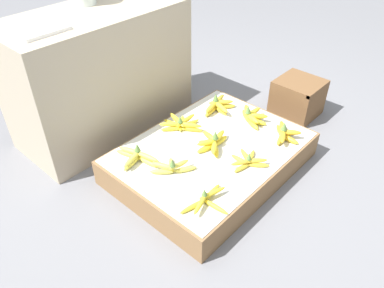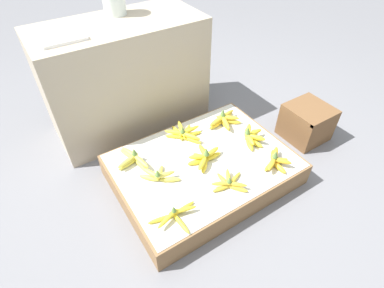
% 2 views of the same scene
% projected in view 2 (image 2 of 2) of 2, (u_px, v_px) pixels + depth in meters
% --- Properties ---
extents(ground_plane, '(10.00, 10.00, 0.00)m').
position_uv_depth(ground_plane, '(203.00, 177.00, 1.94)').
color(ground_plane, slate).
extents(display_platform, '(1.07, 0.79, 0.16)m').
position_uv_depth(display_platform, '(203.00, 169.00, 1.88)').
color(display_platform, olive).
rests_on(display_platform, ground_plane).
extents(back_vendor_table, '(1.09, 0.52, 0.77)m').
position_uv_depth(back_vendor_table, '(126.00, 78.00, 2.11)').
color(back_vendor_table, tan).
rests_on(back_vendor_table, ground_plane).
extents(wooden_crate, '(0.29, 0.29, 0.25)m').
position_uv_depth(wooden_crate, '(307.00, 122.00, 2.15)').
color(wooden_crate, brown).
rests_on(wooden_crate, ground_plane).
extents(banana_bunch_front_left, '(0.27, 0.17, 0.08)m').
position_uv_depth(banana_bunch_front_left, '(175.00, 215.00, 1.51)').
color(banana_bunch_front_left, yellow).
rests_on(banana_bunch_front_left, display_platform).
extents(banana_bunch_front_midleft, '(0.22, 0.21, 0.09)m').
position_uv_depth(banana_bunch_front_midleft, '(229.00, 183.00, 1.67)').
color(banana_bunch_front_midleft, gold).
rests_on(banana_bunch_front_midleft, display_platform).
extents(banana_bunch_front_midright, '(0.20, 0.20, 0.11)m').
position_uv_depth(banana_bunch_front_midright, '(275.00, 160.00, 1.78)').
color(banana_bunch_front_midright, gold).
rests_on(banana_bunch_front_midright, display_platform).
extents(banana_bunch_middle_left, '(0.20, 0.19, 0.10)m').
position_uv_depth(banana_bunch_middle_left, '(159.00, 175.00, 1.70)').
color(banana_bunch_middle_left, '#DBCC4C').
rests_on(banana_bunch_middle_left, display_platform).
extents(banana_bunch_middle_midleft, '(0.23, 0.20, 0.11)m').
position_uv_depth(banana_bunch_middle_midleft, '(204.00, 157.00, 1.80)').
color(banana_bunch_middle_midleft, yellow).
rests_on(banana_bunch_middle_midleft, display_platform).
extents(banana_bunch_middle_midright, '(0.18, 0.21, 0.11)m').
position_uv_depth(banana_bunch_middle_midright, '(251.00, 137.00, 1.94)').
color(banana_bunch_middle_midright, yellow).
rests_on(banana_bunch_middle_midright, display_platform).
extents(banana_bunch_back_left, '(0.17, 0.27, 0.10)m').
position_uv_depth(banana_bunch_back_left, '(133.00, 159.00, 1.79)').
color(banana_bunch_back_left, '#DBCC4C').
rests_on(banana_bunch_back_left, display_platform).
extents(banana_bunch_back_midleft, '(0.24, 0.26, 0.10)m').
position_uv_depth(banana_bunch_back_midleft, '(184.00, 133.00, 1.97)').
color(banana_bunch_back_midleft, yellow).
rests_on(banana_bunch_back_midleft, display_platform).
extents(banana_bunch_back_midright, '(0.26, 0.19, 0.11)m').
position_uv_depth(banana_bunch_back_midright, '(224.00, 120.00, 2.07)').
color(banana_bunch_back_midright, gold).
rests_on(banana_bunch_back_midright, display_platform).
extents(foam_tray_white, '(0.24, 0.16, 0.02)m').
position_uv_depth(foam_tray_white, '(63.00, 38.00, 1.65)').
color(foam_tray_white, white).
rests_on(foam_tray_white, back_vendor_table).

